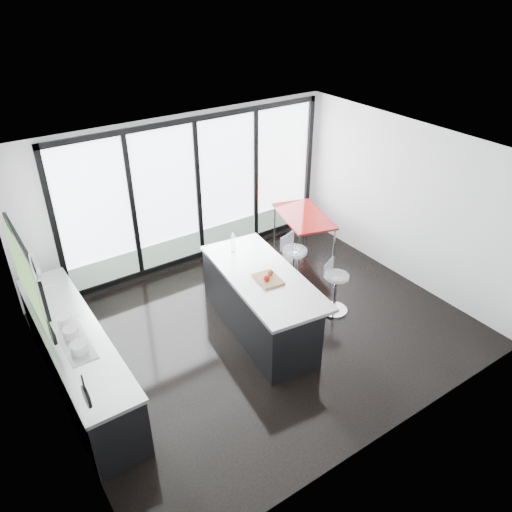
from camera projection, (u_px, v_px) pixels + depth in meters
floor at (261, 329)px, 7.82m from camera, size 6.00×5.00×0.00m
ceiling at (263, 158)px, 6.38m from camera, size 6.00×5.00×0.00m
wall_back at (197, 197)px, 9.05m from camera, size 6.00×0.09×2.80m
wall_front at (396, 349)px, 5.32m from camera, size 6.00×0.00×2.80m
wall_left at (38, 303)px, 5.77m from camera, size 0.26×5.00×2.80m
wall_right at (405, 202)px, 8.55m from camera, size 0.00×5.00×2.80m
counter_cabinets at (78, 358)px, 6.57m from camera, size 0.69×3.24×1.36m
island at (258, 303)px, 7.56m from camera, size 1.30×2.52×1.28m
bar_stool_near at (335, 293)px, 8.04m from camera, size 0.59×0.59×0.71m
bar_stool_far at (294, 269)px, 8.61m from camera, size 0.61×0.61×0.78m
red_table at (303, 232)px, 9.77m from camera, size 1.16×1.57×0.75m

